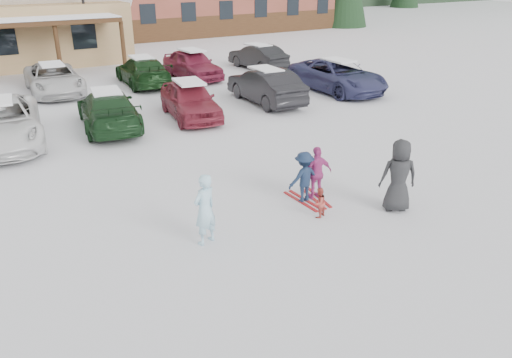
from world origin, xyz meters
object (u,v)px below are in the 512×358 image
parked_car_11 (143,71)px  parked_car_13 (258,57)px  child_navy (304,177)px  parked_car_5 (266,86)px  adult_skier (205,209)px  parked_car_2 (0,123)px  child_magenta (317,173)px  parked_car_6 (337,76)px  toddler_red (319,203)px  parked_car_12 (192,64)px  bystander_dark (399,176)px  parked_car_3 (108,110)px  parked_car_10 (54,79)px  parked_car_4 (190,100)px

parked_car_11 → parked_car_13: size_ratio=1.15×
child_navy → parked_car_5: parked_car_5 is taller
adult_skier → parked_car_2: 10.06m
parked_car_2 → parked_car_11: size_ratio=1.13×
child_magenta → parked_car_6: 12.48m
parked_car_2 → parked_car_11: (7.36, 6.38, -0.06)m
child_navy → parked_car_6: (8.90, 9.13, 0.08)m
toddler_red → parked_car_5: (4.92, 9.98, 0.38)m
parked_car_2 → parked_car_12: parked_car_2 is taller
bystander_dark → parked_car_12: (2.50, 17.16, -0.15)m
parked_car_3 → parked_car_13: (11.08, 7.09, -0.01)m
parked_car_12 → parked_car_13: parked_car_12 is taller
adult_skier → parked_car_5: 12.40m
toddler_red → child_navy: (0.21, 0.91, 0.30)m
toddler_red → bystander_dark: bystander_dark is taller
parked_car_2 → parked_car_5: bearing=6.7°
child_navy → child_magenta: size_ratio=0.95×
child_magenta → parked_car_13: bearing=-106.3°
child_navy → parked_car_12: 16.10m
child_navy → parked_car_6: 12.75m
parked_car_5 → parked_car_11: parked_car_5 is taller
parked_car_11 → adult_skier: bearing=79.5°
parked_car_3 → toddler_red: bearing=111.4°
bystander_dark → parked_car_2: (-7.71, 10.69, -0.15)m
parked_car_2 → bystander_dark: bearing=-47.5°
child_magenta → parked_car_11: 15.50m
parked_car_3 → parked_car_13: size_ratio=1.15×
child_magenta → parked_car_12: bearing=-92.7°
child_navy → parked_car_5: bearing=-118.2°
toddler_red → child_navy: bearing=-122.7°
parked_car_3 → parked_car_13: parked_car_3 is taller
parked_car_3 → parked_car_10: bearing=-76.3°
parked_car_12 → parked_car_5: bearing=-87.5°
adult_skier → parked_car_3: size_ratio=0.33×
child_navy → parked_car_4: 8.73m
child_navy → parked_car_5: 10.22m
parked_car_10 → parked_car_11: bearing=-2.6°
parked_car_2 → parked_car_13: (14.74, 7.02, -0.07)m
child_navy → child_magenta: child_magenta is taller
child_navy → bystander_dark: bearing=135.6°
parked_car_5 → bystander_dark: bearing=77.4°
toddler_red → parked_car_2: (-5.81, 9.98, 0.39)m
parked_car_6 → parked_car_13: bearing=92.1°
adult_skier → child_magenta: (3.51, 0.54, -0.10)m
parked_car_2 → parked_car_3: bearing=5.7°
adult_skier → parked_car_4: 10.06m
toddler_red → parked_car_4: bearing=-116.2°
child_navy → parked_car_5: (4.71, 9.07, 0.08)m
parked_car_2 → parked_car_6: 14.92m
parked_car_2 → parked_car_12: 12.09m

